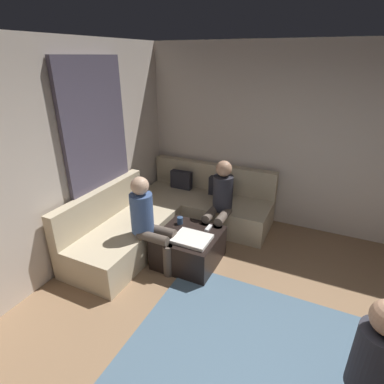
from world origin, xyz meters
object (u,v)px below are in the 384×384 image
sectional_couch (172,215)px  coffee_mug (180,220)px  ottoman (189,247)px  person_on_couch_back (220,200)px  game_remote (209,228)px  person_on_couch_side (149,220)px

sectional_couch → coffee_mug: sectional_couch is taller
ottoman → coffee_mug: 0.38m
sectional_couch → ottoman: sectional_couch is taller
ottoman → coffee_mug: (-0.22, 0.18, 0.26)m
coffee_mug → ottoman: bearing=-39.3°
sectional_couch → person_on_couch_back: bearing=4.3°
game_remote → person_on_couch_back: (-0.00, 0.40, 0.23)m
ottoman → person_on_couch_side: bearing=-146.8°
sectional_couch → coffee_mug: size_ratio=26.84×
ottoman → person_on_couch_side: size_ratio=0.63×
sectional_couch → ottoman: (0.56, -0.57, -0.07)m
person_on_couch_side → ottoman: bearing=123.2°
ottoman → person_on_couch_back: person_on_couch_back is taller
person_on_couch_back → person_on_couch_side: bearing=56.5°
coffee_mug → person_on_couch_back: size_ratio=0.08×
coffee_mug → game_remote: coffee_mug is taller
sectional_couch → game_remote: sectional_couch is taller
coffee_mug → game_remote: 0.40m
game_remote → ottoman: bearing=-129.3°
ottoman → game_remote: game_remote is taller
game_remote → person_on_couch_side: (-0.59, -0.49, 0.23)m
coffee_mug → game_remote: size_ratio=0.63×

